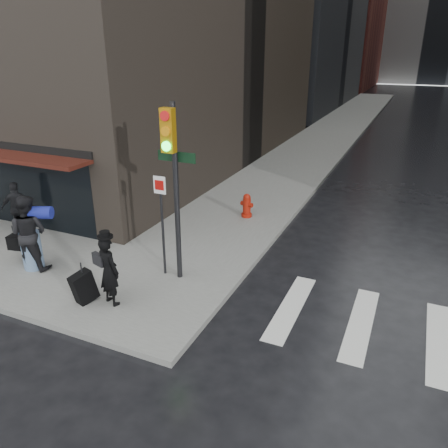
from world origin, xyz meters
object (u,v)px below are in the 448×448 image
Objects in this scene: traffic_light at (172,171)px; man_jeans at (29,233)px; man_overcoat at (103,273)px; fire_hydrant at (247,206)px; man_greycoat at (18,208)px.

man_jeans is at bearing -164.70° from traffic_light.
man_overcoat is 2.20× the size of fire_hydrant.
man_overcoat reaches higher than man_greycoat.
fire_hydrant is at bearing -177.43° from man_greycoat.
man_jeans is 1.20× the size of man_greycoat.
traffic_light is (5.96, -0.50, 2.01)m from man_greycoat.
man_overcoat is at bearing -98.43° from fire_hydrant.
man_jeans reaches higher than man_overcoat.
man_greycoat is at bearing -144.14° from fire_hydrant.
man_jeans reaches higher than fire_hydrant.
man_overcoat is 2.84m from traffic_light.
man_greycoat is 6.31m from traffic_light.
man_jeans is at bearing -123.18° from fire_hydrant.
man_jeans reaches higher than man_greycoat.
man_overcoat is 6.62m from fire_hydrant.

